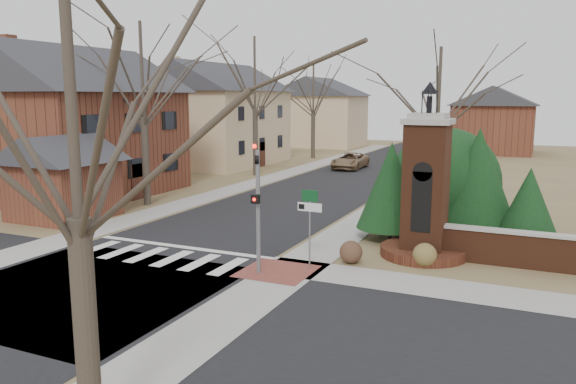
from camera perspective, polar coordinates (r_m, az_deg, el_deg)
The scene contains 30 objects.
ground at distance 21.11m, azimuth -14.27°, elevation -6.97°, with size 120.00×120.00×0.00m, color brown.
main_street at distance 40.26m, azimuth 5.57°, elevation 1.16°, with size 8.00×70.00×0.01m, color black.
cross_street at distance 18.98m, azimuth -19.97°, elevation -9.14°, with size 120.00×8.00×0.01m, color black.
crosswalk_zone at distance 21.71m, azimuth -12.95°, elevation -6.43°, with size 8.00×2.20×0.02m, color silver.
stop_bar at distance 22.87m, azimuth -10.67°, elevation -5.52°, with size 8.00×0.35×0.02m, color silver.
sidewalk_right_main at distance 38.93m, azimuth 12.83°, elevation 0.68°, with size 2.00×60.00×0.02m, color gray.
sidewalk_left at distance 42.20m, azimuth -1.13°, elevation 1.60°, with size 2.00×60.00×0.02m, color gray.
curb_apron at distance 19.45m, azimuth -1.13°, elevation -8.07°, with size 2.40×2.40×0.02m, color brown.
traffic_signal_pole at distance 18.67m, azimuth -3.11°, elevation -0.68°, with size 0.28×0.41×4.50m.
sign_post at distance 19.52m, azimuth 2.20°, elevation -2.13°, with size 0.90×0.07×2.75m.
brick_gate_monument at distance 21.39m, azimuth 13.78°, elevation -0.77°, with size 3.20×3.20×6.47m.
brick_garden_wall at distance 21.39m, azimuth 25.59°, elevation -5.58°, with size 7.50×0.50×1.30m.
house_brick_left at distance 36.44m, azimuth -20.89°, elevation 7.04°, with size 9.80×11.80×9.42m.
house_stucco_left at distance 50.17m, azimuth -7.33°, elevation 8.07°, with size 9.80×12.80×9.28m.
garage_left at distance 29.59m, azimuth -21.98°, elevation 1.79°, with size 4.80×4.80×4.29m.
house_distant_left at distance 68.39m, azimuth 3.12°, elevation 8.25°, with size 10.80×8.80×8.53m.
house_distant_right at distance 63.93m, azimuth 20.20°, elevation 7.04°, with size 8.80×8.80×7.30m.
evergreen_near at distance 23.67m, azimuth 10.42°, elevation 0.67°, with size 2.80×2.80×4.10m.
evergreen_mid at distance 24.26m, azimuth 18.72°, elevation 1.25°, with size 3.40×3.40×4.70m.
evergreen_far at distance 23.27m, azimuth 23.27°, elevation -1.12°, with size 2.40×2.40×3.30m.
evergreen_mass at distance 25.74m, azimuth 15.67°, elevation 1.42°, with size 4.80×4.80×4.80m, color black.
bare_tree_0 at distance 31.71m, azimuth -14.66°, elevation 12.55°, with size 8.05×8.05×11.15m.
bare_tree_1 at distance 42.64m, azimuth -3.40°, elevation 12.48°, with size 8.40×8.40×11.64m.
bare_tree_2 at distance 54.63m, azimuth 2.60°, elevation 10.81°, with size 7.35×7.35×10.19m.
bare_tree_3 at distance 32.16m, azimuth 15.16°, elevation 10.69°, with size 7.00×7.00×9.70m.
bare_tree_4 at distance 9.55m, azimuth -21.36°, elevation 11.51°, with size 6.65×6.65×9.21m.
pickup_truck at distance 46.94m, azimuth 6.32°, elevation 3.17°, with size 2.21×4.79×1.33m, color #856748.
distant_car at distance 57.98m, azimuth 14.97°, elevation 4.13°, with size 1.40×4.01×1.32m, color #373B40.
dry_shrub_left at distance 20.41m, azimuth 6.41°, elevation -6.09°, with size 0.83×0.83×0.83m, color #503524.
dry_shrub_right at distance 20.46m, azimuth 13.72°, elevation -6.23°, with size 0.85×0.85×0.85m, color brown.
Camera 1 is at (12.78, -15.72, 5.94)m, focal length 35.00 mm.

